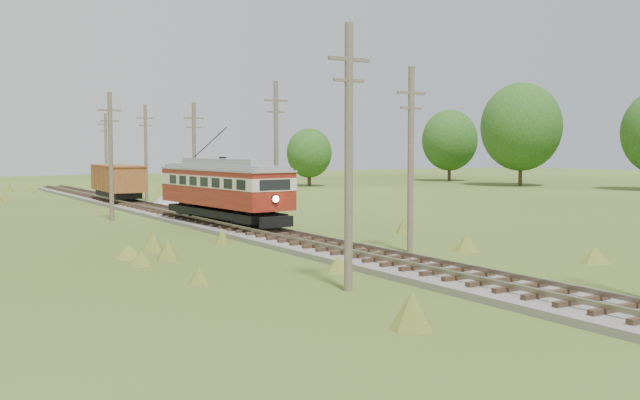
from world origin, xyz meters
TOP-DOWN VIEW (x-y plane):
  - railbed_main at (0.00, 34.00)m, footprint 3.60×96.00m
  - streetcar at (0.00, 31.85)m, footprint 3.61×12.31m
  - gondola at (0.00, 54.43)m, footprint 3.11×8.76m
  - gravel_pile at (3.76, 51.34)m, footprint 3.50×3.71m
  - utility_pole_r_2 at (3.30, 18.00)m, footprint 1.60×0.30m
  - utility_pole_r_3 at (3.20, 31.00)m, footprint 1.60×0.30m
  - utility_pole_r_4 at (3.00, 44.00)m, footprint 1.60×0.30m
  - utility_pole_r_5 at (3.40, 57.00)m, footprint 1.60×0.30m
  - utility_pole_r_6 at (3.20, 70.00)m, footprint 1.60×0.30m
  - utility_pole_l_a at (-4.20, 12.00)m, footprint 1.60×0.30m
  - utility_pole_l_b at (-4.50, 40.00)m, footprint 1.60×0.30m
  - tree_right_4 at (54.00, 58.00)m, footprint 10.50×10.50m
  - tree_right_5 at (56.00, 74.00)m, footprint 8.40×8.40m
  - tree_mid_b at (30.00, 72.00)m, footprint 5.88×5.88m

SIDE VIEW (x-z plane):
  - railbed_main at x=0.00m, z-range -0.09..0.48m
  - gravel_pile at x=3.76m, z-range -0.04..1.23m
  - gondola at x=0.00m, z-range 0.68..3.55m
  - streetcar at x=0.00m, z-range -0.19..5.39m
  - utility_pole_r_4 at x=3.00m, z-range 0.12..8.52m
  - tree_mid_b at x=30.00m, z-range 0.54..8.12m
  - utility_pole_r_2 at x=3.30m, z-range 0.12..8.72m
  - utility_pole_l_b at x=-4.50m, z-range 0.12..8.72m
  - utility_pole_r_6 at x=3.20m, z-range 0.12..8.82m
  - utility_pole_r_5 at x=3.40m, z-range 0.13..9.03m
  - utility_pole_r_3 at x=3.20m, z-range 0.13..9.13m
  - utility_pole_l_a at x=-4.20m, z-range 0.13..9.13m
  - tree_right_5 at x=56.00m, z-range 0.78..11.60m
  - tree_right_4 at x=54.00m, z-range 0.98..14.51m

